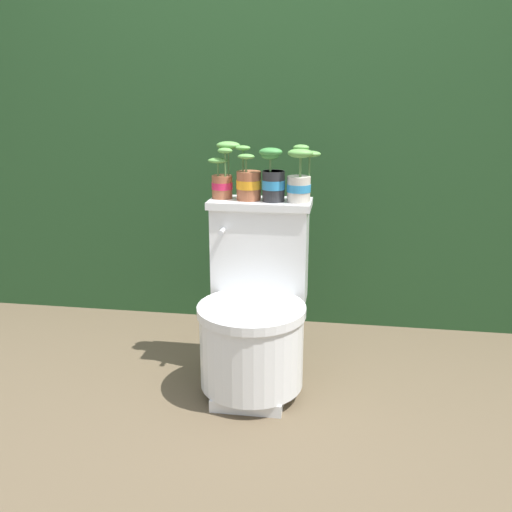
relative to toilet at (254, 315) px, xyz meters
The scene contains 7 objects.
ground_plane 0.32m from the toilet, 74.23° to the right, with size 12.00×12.00×0.00m, color brown.
hedge_backdrop 1.18m from the toilet, 89.37° to the left, with size 4.14×0.69×1.67m.
toilet is the anchor object (origin of this frame).
potted_plant_left 0.59m from the toilet, 132.88° to the left, with size 0.13×0.10×0.23m.
potted_plant_midleft 0.54m from the toilet, 107.60° to the left, with size 0.11×0.10×0.22m.
potted_plant_middle 0.56m from the toilet, 68.27° to the left, with size 0.10×0.10×0.22m.
potted_plant_midright 0.58m from the toilet, 40.06° to the left, with size 0.13×0.11×0.23m.
Camera 1 is at (0.32, -2.09, 1.21)m, focal length 40.00 mm.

